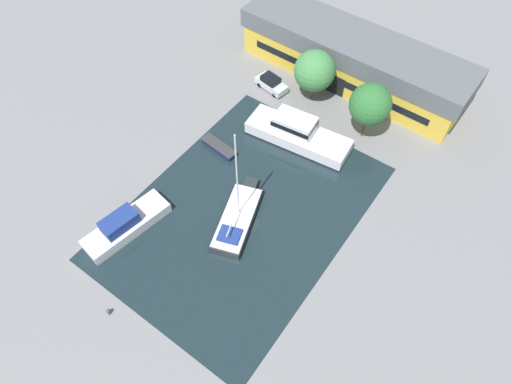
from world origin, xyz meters
TOP-DOWN VIEW (x-y plane):
  - ground_plane at (0.00, 0.00)m, footprint 440.00×440.00m
  - water_canal at (0.00, 0.00)m, footprint 20.28×28.33m
  - warehouse_building at (-1.39, 24.39)m, footprint 29.29×8.05m
  - quay_tree_near_building at (-3.39, 18.47)m, footprint 4.88×4.88m
  - quay_tree_by_water at (4.75, 16.47)m, footprint 4.61×4.61m
  - parked_car at (-8.34, 16.89)m, footprint 4.46×2.52m
  - sailboat_moored at (0.22, -1.29)m, footprint 5.45×9.45m
  - motor_cruiser at (-0.91, 11.28)m, footprint 12.31×5.10m
  - small_dinghy at (-7.28, 5.08)m, footprint 4.64×1.80m
  - cabin_boat at (-8.10, -8.50)m, footprint 4.22×9.22m
  - mooring_bollard at (-3.15, -15.55)m, footprint 0.36×0.36m

SIDE VIEW (x-z plane):
  - ground_plane at x=0.00m, z-range 0.00..0.00m
  - water_canal at x=0.00m, z-range 0.00..0.01m
  - mooring_bollard at x=-3.15m, z-range 0.02..0.71m
  - small_dinghy at x=-7.28m, z-range 0.01..0.72m
  - sailboat_moored at x=0.22m, z-range -5.46..6.67m
  - parked_car at x=-8.34m, z-range -0.01..1.75m
  - cabin_boat at x=-8.10m, z-range -0.35..2.12m
  - motor_cruiser at x=-0.91m, z-range -0.48..2.98m
  - warehouse_building at x=-1.39m, z-range 0.04..6.13m
  - quay_tree_near_building at x=-3.39m, z-range 0.82..7.35m
  - quay_tree_by_water at x=4.75m, z-range 1.25..8.38m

